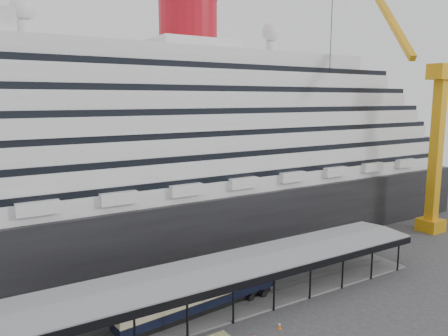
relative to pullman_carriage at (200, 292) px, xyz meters
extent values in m
plane|color=#333335|center=(4.83, -5.00, -2.57)|extent=(200.00, 200.00, 0.00)
cube|color=black|center=(4.83, 27.00, 2.43)|extent=(130.00, 30.00, 10.00)
cylinder|color=#AF0E1A|center=(12.83, 27.00, 34.83)|extent=(10.00, 10.00, 9.00)
sphere|color=silver|center=(-13.17, 27.00, 35.13)|extent=(3.60, 3.60, 3.60)
sphere|color=silver|center=(30.83, 27.00, 35.13)|extent=(3.60, 3.60, 3.60)
cube|color=slate|center=(4.83, 0.00, -2.45)|extent=(56.00, 8.00, 0.24)
cube|color=slate|center=(4.83, -0.72, -2.29)|extent=(54.00, 0.08, 0.10)
cube|color=slate|center=(4.83, 0.72, -2.29)|extent=(54.00, 0.08, 0.10)
cube|color=black|center=(4.83, -4.50, 1.88)|extent=(56.00, 0.18, 0.90)
cube|color=black|center=(4.83, 4.50, 1.88)|extent=(56.00, 0.18, 0.90)
cube|color=slate|center=(4.83, 0.00, 2.61)|extent=(56.00, 9.00, 0.24)
cube|color=orange|center=(52.83, 5.00, -1.37)|extent=(4.00, 4.00, 2.40)
cube|color=orange|center=(52.83, 5.00, 12.83)|extent=(1.80, 1.80, 26.00)
cube|color=orange|center=(52.83, 5.00, 27.23)|extent=(5.00, 3.20, 2.80)
cube|color=orange|center=(43.95, 10.12, 36.63)|extent=(11.42, 18.78, 16.80)
cylinder|color=black|center=(35.08, 15.24, 21.03)|extent=(0.12, 0.12, 47.21)
cube|color=black|center=(0.00, 0.00, -1.99)|extent=(20.64, 4.42, 0.68)
cube|color=black|center=(0.00, 0.00, -1.11)|extent=(21.66, 4.91, 1.07)
cube|color=beige|center=(0.00, 0.00, 0.06)|extent=(21.66, 4.95, 1.27)
cube|color=black|center=(0.00, 0.00, 0.89)|extent=(21.66, 4.91, 0.39)
cube|color=orange|center=(5.64, -7.73, -2.55)|extent=(0.47, 0.47, 0.03)
cone|color=orange|center=(5.64, -7.73, -2.17)|extent=(0.40, 0.40, 0.75)
cylinder|color=white|center=(5.64, -7.73, -2.10)|extent=(0.24, 0.24, 0.15)
camera|label=1|loc=(-23.17, -42.34, 22.42)|focal=35.00mm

